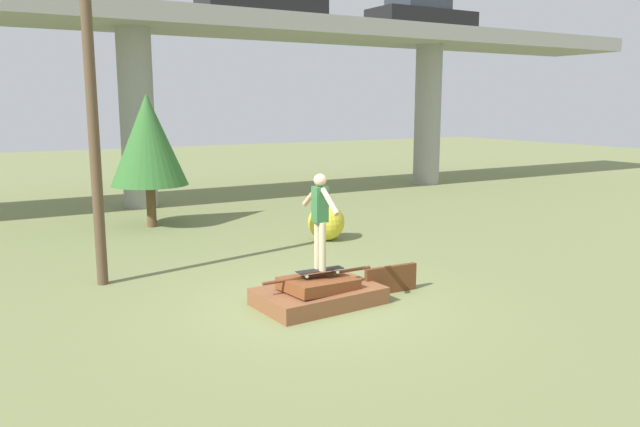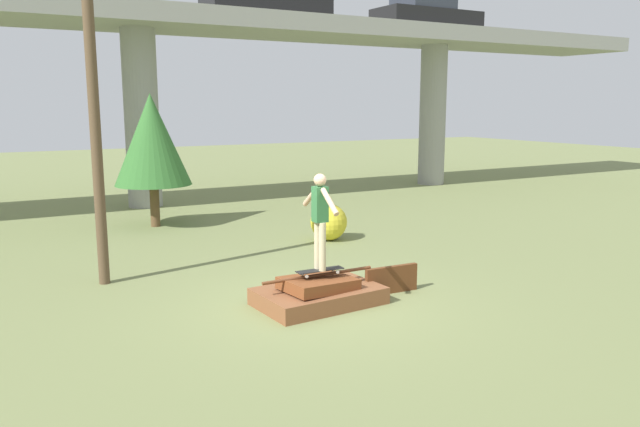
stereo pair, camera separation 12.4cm
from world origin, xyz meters
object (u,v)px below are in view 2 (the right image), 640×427
Objects in this scene: skater at (320,215)px; car_on_overpass_mid at (426,14)px; utility_pole at (94,105)px; bush_yellow_flowering at (329,222)px; car_on_overpass_right at (266,2)px; skateboard at (320,270)px; tree_behind_left at (152,140)px.

skater is 17.12m from car_on_overpass_mid.
utility_pole reaches higher than bush_yellow_flowering.
car_on_overpass_mid is (11.39, 11.62, 5.35)m from skater.
car_on_overpass_mid is 6.73m from car_on_overpass_right.
car_on_overpass_mid reaches higher than utility_pole.
bush_yellow_flowering is (-1.98, -7.93, -6.48)m from car_on_overpass_right.
skater is at bearing -121.80° from bush_yellow_flowering.
utility_pole is at bearing 132.80° from skateboard.
bush_yellow_flowering is (-8.68, -7.24, -6.45)m from car_on_overpass_mid.
skater is at bearing 123.69° from skateboard.
bush_yellow_flowering is (5.65, 1.20, -2.90)m from utility_pole.
bush_yellow_flowering is (2.71, 4.37, -0.15)m from skateboard.
utility_pole is at bearing -167.95° from bush_yellow_flowering.
car_on_overpass_right is at bearing 37.13° from tree_behind_left.
utility_pole is (-14.32, -8.45, -3.56)m from car_on_overpass_mid.
tree_behind_left is at bearing -164.49° from car_on_overpass_mid.
tree_behind_left is (-0.61, 8.29, 0.84)m from skater.
car_on_overpass_right reaches higher than utility_pole.
skateboard is at bearing -47.20° from utility_pole.
skateboard is at bearing -121.80° from bush_yellow_flowering.
car_on_overpass_mid is 13.01m from bush_yellow_flowering.
skateboard is 17.44m from car_on_overpass_mid.
skater is at bearing -134.43° from car_on_overpass_mid.
skateboard is at bearing -110.88° from car_on_overpass_right.
utility_pole is at bearing -129.87° from car_on_overpass_right.
utility_pole is 7.04× the size of bush_yellow_flowering.
skater is (-0.00, 0.00, 0.95)m from skateboard.
car_on_overpass_mid is 1.20× the size of tree_behind_left.
car_on_overpass_right is 1.24× the size of tree_behind_left.
tree_behind_left reaches higher than bush_yellow_flowering.
car_on_overpass_right is at bearing 75.96° from bush_yellow_flowering.
tree_behind_left is 5.49m from bush_yellow_flowering.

